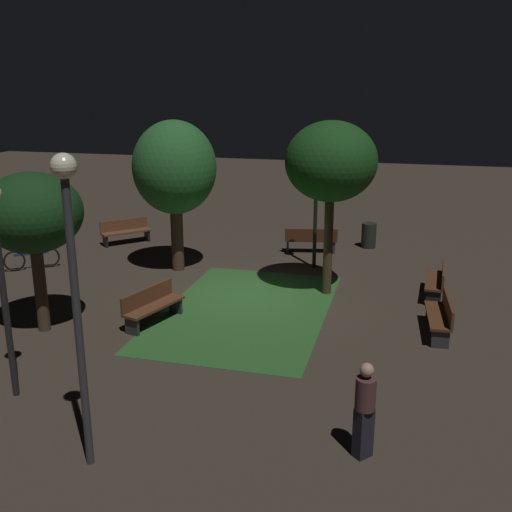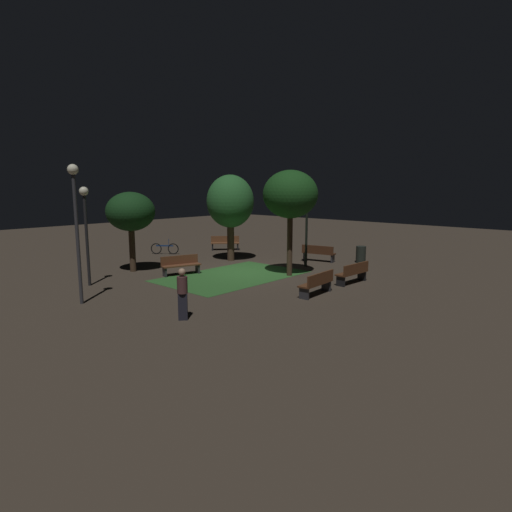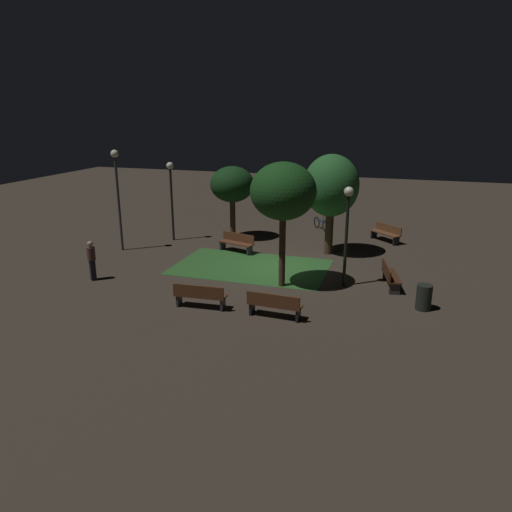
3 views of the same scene
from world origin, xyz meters
name	(u,v)px [view 1 (image 1 of 3)]	position (x,y,z in m)	size (l,w,h in m)	color
ground_plane	(248,296)	(0.00, 0.00, 0.00)	(60.00, 60.00, 0.00)	#3D3328
grass_lawn	(246,310)	(-1.05, -0.25, 0.01)	(6.57, 4.13, 0.01)	#2D6028
bench_by_lamp	(441,315)	(-1.32, -5.06, 0.48)	(1.83, 0.59, 0.88)	#512D19
bench_back_row	(438,280)	(1.32, -5.06, 0.48)	(1.82, 0.57, 0.88)	#512D19
bench_corner	(152,304)	(-2.42, 1.76, 0.48)	(1.86, 0.98, 0.88)	brown
bench_front_left	(311,239)	(4.77, -0.95, 0.48)	(0.84, 1.86, 0.88)	#422314
bench_front_right	(125,231)	(4.29, 5.85, 0.48)	(1.64, 1.58, 0.88)	brown
tree_lawn_side	(32,214)	(-3.47, 4.08, 2.83)	(2.27, 2.27, 3.78)	#423021
tree_left_canopy	(175,169)	(1.81, 2.79, 3.19)	(2.54, 2.54, 4.65)	#423021
tree_right_canopy	(331,163)	(0.80, -2.07, 3.66)	(2.45, 2.45, 4.76)	#423021
lamp_post_plaza_west	(316,185)	(3.09, -1.34, 2.68)	(0.36, 0.36, 3.86)	black
lamp_post_path_center	(73,264)	(-7.82, 0.37, 3.23)	(0.36, 0.36, 4.78)	#333338
trash_bin	(369,235)	(5.99, -2.84, 0.44)	(0.52, 0.52, 0.89)	black
bicycle	(32,259)	(0.66, 7.27, 0.34)	(1.10, 1.37, 0.93)	black
pedestrian	(365,408)	(-6.57, -3.70, 0.85)	(0.34, 0.34, 1.61)	black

